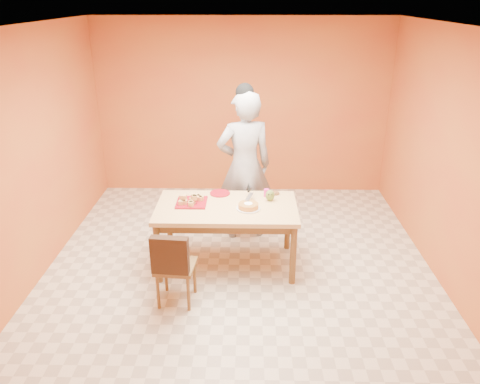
{
  "coord_description": "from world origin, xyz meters",
  "views": [
    {
      "loc": [
        0.11,
        -4.65,
        2.98
      ],
      "look_at": [
        0.01,
        0.3,
        0.88
      ],
      "focal_mm": 35.0,
      "sensor_mm": 36.0,
      "label": 1
    }
  ],
  "objects_px": {
    "sponge_cake": "(248,206)",
    "dining_chair": "(175,265)",
    "dining_table": "(227,213)",
    "egg_ornament": "(270,195)",
    "person": "(244,166)",
    "pastry_platter": "(192,202)",
    "magenta_glass": "(266,193)",
    "red_dinner_plate": "(220,193)",
    "checker_tin": "(276,193)"
  },
  "relations": [
    {
      "from": "dining_table",
      "to": "checker_tin",
      "type": "distance_m",
      "value": 0.68
    },
    {
      "from": "dining_table",
      "to": "egg_ornament",
      "type": "bearing_deg",
      "value": 17.69
    },
    {
      "from": "magenta_glass",
      "to": "dining_table",
      "type": "bearing_deg",
      "value": -148.35
    },
    {
      "from": "dining_chair",
      "to": "pastry_platter",
      "type": "distance_m",
      "value": 0.89
    },
    {
      "from": "person",
      "to": "pastry_platter",
      "type": "height_order",
      "value": "person"
    },
    {
      "from": "egg_ornament",
      "to": "magenta_glass",
      "type": "bearing_deg",
      "value": 105.02
    },
    {
      "from": "dining_table",
      "to": "dining_chair",
      "type": "xyz_separation_m",
      "value": [
        -0.49,
        -0.75,
        -0.23
      ]
    },
    {
      "from": "pastry_platter",
      "to": "egg_ornament",
      "type": "bearing_deg",
      "value": 5.8
    },
    {
      "from": "red_dinner_plate",
      "to": "checker_tin",
      "type": "distance_m",
      "value": 0.67
    },
    {
      "from": "pastry_platter",
      "to": "red_dinner_plate",
      "type": "distance_m",
      "value": 0.42
    },
    {
      "from": "dining_chair",
      "to": "checker_tin",
      "type": "distance_m",
      "value": 1.57
    },
    {
      "from": "red_dinner_plate",
      "to": "sponge_cake",
      "type": "distance_m",
      "value": 0.55
    },
    {
      "from": "person",
      "to": "pastry_platter",
      "type": "distance_m",
      "value": 0.93
    },
    {
      "from": "dining_table",
      "to": "checker_tin",
      "type": "relative_size",
      "value": 17.82
    },
    {
      "from": "red_dinner_plate",
      "to": "magenta_glass",
      "type": "bearing_deg",
      "value": -6.79
    },
    {
      "from": "dining_chair",
      "to": "checker_tin",
      "type": "relative_size",
      "value": 9.44
    },
    {
      "from": "person",
      "to": "sponge_cake",
      "type": "xyz_separation_m",
      "value": [
        0.05,
        -0.83,
        -0.17
      ]
    },
    {
      "from": "red_dinner_plate",
      "to": "magenta_glass",
      "type": "relative_size",
      "value": 2.65
    },
    {
      "from": "pastry_platter",
      "to": "checker_tin",
      "type": "height_order",
      "value": "checker_tin"
    },
    {
      "from": "checker_tin",
      "to": "egg_ornament",
      "type": "bearing_deg",
      "value": -111.57
    },
    {
      "from": "sponge_cake",
      "to": "egg_ornament",
      "type": "xyz_separation_m",
      "value": [
        0.25,
        0.23,
        0.03
      ]
    },
    {
      "from": "person",
      "to": "pastry_platter",
      "type": "relative_size",
      "value": 5.64
    },
    {
      "from": "dining_table",
      "to": "dining_chair",
      "type": "height_order",
      "value": "dining_chair"
    },
    {
      "from": "pastry_platter",
      "to": "magenta_glass",
      "type": "xyz_separation_m",
      "value": [
        0.87,
        0.22,
        0.04
      ]
    },
    {
      "from": "magenta_glass",
      "to": "checker_tin",
      "type": "height_order",
      "value": "magenta_glass"
    },
    {
      "from": "sponge_cake",
      "to": "magenta_glass",
      "type": "bearing_deg",
      "value": 59.23
    },
    {
      "from": "dining_chair",
      "to": "red_dinner_plate",
      "type": "relative_size",
      "value": 3.51
    },
    {
      "from": "sponge_cake",
      "to": "egg_ornament",
      "type": "bearing_deg",
      "value": 42.83
    },
    {
      "from": "dining_table",
      "to": "person",
      "type": "bearing_deg",
      "value": 75.53
    },
    {
      "from": "dining_table",
      "to": "magenta_glass",
      "type": "relative_size",
      "value": 17.53
    },
    {
      "from": "person",
      "to": "egg_ornament",
      "type": "height_order",
      "value": "person"
    },
    {
      "from": "sponge_cake",
      "to": "magenta_glass",
      "type": "xyz_separation_m",
      "value": [
        0.21,
        0.36,
        0.01
      ]
    },
    {
      "from": "dining_table",
      "to": "sponge_cake",
      "type": "relative_size",
      "value": 7.09
    },
    {
      "from": "egg_ornament",
      "to": "checker_tin",
      "type": "bearing_deg",
      "value": 66.66
    },
    {
      "from": "pastry_platter",
      "to": "egg_ornament",
      "type": "height_order",
      "value": "egg_ornament"
    },
    {
      "from": "dining_table",
      "to": "egg_ornament",
      "type": "xyz_separation_m",
      "value": [
        0.5,
        0.16,
        0.16
      ]
    },
    {
      "from": "person",
      "to": "sponge_cake",
      "type": "distance_m",
      "value": 0.84
    },
    {
      "from": "red_dinner_plate",
      "to": "checker_tin",
      "type": "xyz_separation_m",
      "value": [
        0.67,
        0.0,
        0.01
      ]
    },
    {
      "from": "sponge_cake",
      "to": "dining_table",
      "type": "bearing_deg",
      "value": 163.58
    },
    {
      "from": "dining_table",
      "to": "red_dinner_plate",
      "type": "height_order",
      "value": "red_dinner_plate"
    },
    {
      "from": "red_dinner_plate",
      "to": "egg_ornament",
      "type": "bearing_deg",
      "value": -17.85
    },
    {
      "from": "dining_table",
      "to": "dining_chair",
      "type": "distance_m",
      "value": 0.92
    },
    {
      "from": "dining_table",
      "to": "pastry_platter",
      "type": "distance_m",
      "value": 0.42
    },
    {
      "from": "red_dinner_plate",
      "to": "egg_ornament",
      "type": "height_order",
      "value": "egg_ornament"
    },
    {
      "from": "egg_ornament",
      "to": "magenta_glass",
      "type": "height_order",
      "value": "egg_ornament"
    },
    {
      "from": "sponge_cake",
      "to": "dining_chair",
      "type": "bearing_deg",
      "value": -137.41
    },
    {
      "from": "person",
      "to": "checker_tin",
      "type": "relative_size",
      "value": 21.52
    },
    {
      "from": "magenta_glass",
      "to": "pastry_platter",
      "type": "bearing_deg",
      "value": -165.95
    },
    {
      "from": "magenta_glass",
      "to": "checker_tin",
      "type": "bearing_deg",
      "value": 30.32
    },
    {
      "from": "dining_table",
      "to": "egg_ornament",
      "type": "distance_m",
      "value": 0.55
    }
  ]
}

